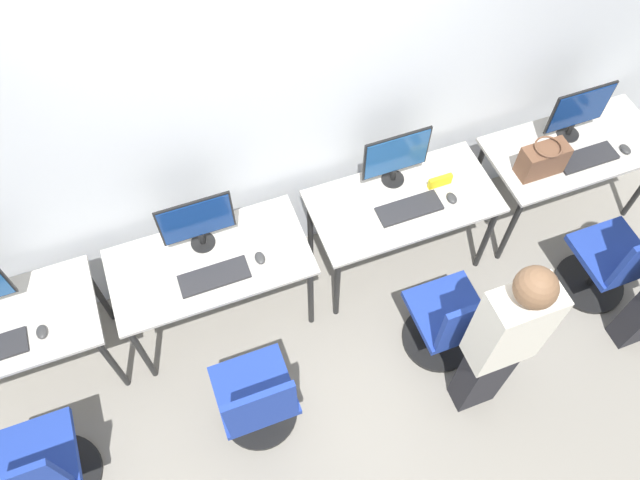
{
  "coord_description": "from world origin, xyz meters",
  "views": [
    {
      "loc": [
        -0.68,
        -1.7,
        3.95
      ],
      "look_at": [
        0.0,
        0.12,
        0.88
      ],
      "focal_mm": 35.0,
      "sensor_mm": 36.0,
      "label": 1
    }
  ],
  "objects_px": {
    "monitor_left": "(197,222)",
    "keyboard_far_right": "(587,158)",
    "monitor_right": "(396,157)",
    "person_right": "(502,342)",
    "mouse_far_right": "(625,149)",
    "mouse_far_left": "(42,332)",
    "office_chair_left": "(258,402)",
    "mouse_right": "(452,198)",
    "keyboard_left": "(214,277)",
    "handbag": "(543,160)",
    "mouse_left": "(260,258)",
    "monitor_far_right": "(579,111)",
    "office_chair_far_right": "(613,264)",
    "keyboard_right": "(409,209)",
    "office_chair_far_left": "(41,471)",
    "office_chair_right": "(450,323)"
  },
  "relations": [
    {
      "from": "monitor_left",
      "to": "monitor_right",
      "type": "xyz_separation_m",
      "value": [
        1.28,
        0.04,
        0.0
      ]
    },
    {
      "from": "mouse_right",
      "to": "handbag",
      "type": "bearing_deg",
      "value": 0.9
    },
    {
      "from": "mouse_left",
      "to": "office_chair_right",
      "type": "xyz_separation_m",
      "value": [
        1.01,
        -0.65,
        -0.38
      ]
    },
    {
      "from": "monitor_left",
      "to": "office_chair_left",
      "type": "xyz_separation_m",
      "value": [
        0.02,
        -0.94,
        -0.59
      ]
    },
    {
      "from": "monitor_right",
      "to": "person_right",
      "type": "height_order",
      "value": "person_right"
    },
    {
      "from": "keyboard_far_right",
      "to": "keyboard_right",
      "type": "bearing_deg",
      "value": 178.21
    },
    {
      "from": "mouse_right",
      "to": "mouse_far_right",
      "type": "height_order",
      "value": "same"
    },
    {
      "from": "person_right",
      "to": "mouse_far_right",
      "type": "height_order",
      "value": "person_right"
    },
    {
      "from": "handbag",
      "to": "mouse_far_right",
      "type": "bearing_deg",
      "value": -5.0
    },
    {
      "from": "keyboard_right",
      "to": "office_chair_right",
      "type": "relative_size",
      "value": 0.46
    },
    {
      "from": "monitor_right",
      "to": "mouse_far_right",
      "type": "distance_m",
      "value": 1.61
    },
    {
      "from": "mouse_far_left",
      "to": "keyboard_far_right",
      "type": "xyz_separation_m",
      "value": [
        3.56,
        0.01,
        -0.01
      ]
    },
    {
      "from": "keyboard_right",
      "to": "handbag",
      "type": "relative_size",
      "value": 1.38
    },
    {
      "from": "keyboard_left",
      "to": "person_right",
      "type": "relative_size",
      "value": 0.26
    },
    {
      "from": "office_chair_far_right",
      "to": "handbag",
      "type": "bearing_deg",
      "value": 115.25
    },
    {
      "from": "office_chair_far_left",
      "to": "office_chair_far_right",
      "type": "xyz_separation_m",
      "value": [
        3.72,
        0.01,
        0.0
      ]
    },
    {
      "from": "mouse_left",
      "to": "handbag",
      "type": "bearing_deg",
      "value": 0.13
    },
    {
      "from": "mouse_right",
      "to": "office_chair_far_right",
      "type": "distance_m",
      "value": 1.2
    },
    {
      "from": "keyboard_left",
      "to": "handbag",
      "type": "bearing_deg",
      "value": 0.73
    },
    {
      "from": "office_chair_left",
      "to": "keyboard_right",
      "type": "height_order",
      "value": "office_chair_left"
    },
    {
      "from": "mouse_far_left",
      "to": "person_right",
      "type": "distance_m",
      "value": 2.53
    },
    {
      "from": "monitor_left",
      "to": "keyboard_far_right",
      "type": "height_order",
      "value": "monitor_left"
    },
    {
      "from": "keyboard_left",
      "to": "mouse_far_right",
      "type": "height_order",
      "value": "mouse_far_right"
    },
    {
      "from": "monitor_right",
      "to": "handbag",
      "type": "bearing_deg",
      "value": -16.33
    },
    {
      "from": "mouse_right",
      "to": "monitor_far_right",
      "type": "bearing_deg",
      "value": 12.13
    },
    {
      "from": "handbag",
      "to": "office_chair_right",
      "type": "bearing_deg",
      "value": -144.1
    },
    {
      "from": "mouse_far_right",
      "to": "office_chair_far_right",
      "type": "relative_size",
      "value": 0.1
    },
    {
      "from": "mouse_far_left",
      "to": "keyboard_far_right",
      "type": "bearing_deg",
      "value": 0.13
    },
    {
      "from": "monitor_far_right",
      "to": "handbag",
      "type": "bearing_deg",
      "value": -150.42
    },
    {
      "from": "monitor_right",
      "to": "keyboard_far_right",
      "type": "xyz_separation_m",
      "value": [
        1.28,
        -0.3,
        -0.22
      ]
    },
    {
      "from": "keyboard_left",
      "to": "monitor_far_right",
      "type": "bearing_deg",
      "value": 5.18
    },
    {
      "from": "keyboard_left",
      "to": "person_right",
      "type": "bearing_deg",
      "value": -36.63
    },
    {
      "from": "keyboard_left",
      "to": "person_right",
      "type": "height_order",
      "value": "person_right"
    },
    {
      "from": "monitor_left",
      "to": "handbag",
      "type": "relative_size",
      "value": 1.47
    },
    {
      "from": "mouse_left",
      "to": "office_chair_left",
      "type": "relative_size",
      "value": 0.1
    },
    {
      "from": "keyboard_left",
      "to": "keyboard_right",
      "type": "relative_size",
      "value": 1.0
    },
    {
      "from": "monitor_left",
      "to": "keyboard_left",
      "type": "xyz_separation_m",
      "value": [
        0.0,
        -0.26,
        -0.22
      ]
    },
    {
      "from": "mouse_far_left",
      "to": "office_chair_far_left",
      "type": "bearing_deg",
      "value": -109.61
    },
    {
      "from": "office_chair_left",
      "to": "mouse_right",
      "type": "distance_m",
      "value": 1.74
    },
    {
      "from": "keyboard_left",
      "to": "mouse_far_right",
      "type": "bearing_deg",
      "value": -0.56
    },
    {
      "from": "keyboard_left",
      "to": "monitor_right",
      "type": "distance_m",
      "value": 1.33
    },
    {
      "from": "mouse_far_left",
      "to": "mouse_left",
      "type": "relative_size",
      "value": 1.0
    },
    {
      "from": "monitor_left",
      "to": "mouse_left",
      "type": "distance_m",
      "value": 0.43
    },
    {
      "from": "keyboard_left",
      "to": "mouse_far_right",
      "type": "xyz_separation_m",
      "value": [
        2.84,
        -0.03,
        0.01
      ]
    },
    {
      "from": "person_right",
      "to": "keyboard_far_right",
      "type": "distance_m",
      "value": 1.58
    },
    {
      "from": "office_chair_left",
      "to": "keyboard_right",
      "type": "xyz_separation_m",
      "value": [
        1.26,
        0.72,
        0.38
      ]
    },
    {
      "from": "mouse_far_left",
      "to": "mouse_far_right",
      "type": "height_order",
      "value": "same"
    },
    {
      "from": "office_chair_far_right",
      "to": "mouse_far_left",
      "type": "bearing_deg",
      "value": 170.04
    },
    {
      "from": "person_right",
      "to": "office_chair_far_right",
      "type": "distance_m",
      "value": 1.33
    },
    {
      "from": "keyboard_right",
      "to": "mouse_right",
      "type": "height_order",
      "value": "mouse_right"
    }
  ]
}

